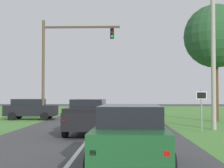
{
  "coord_description": "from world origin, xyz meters",
  "views": [
    {
      "loc": [
        1.64,
        -5.02,
        2.12
      ],
      "look_at": [
        0.95,
        17.21,
        2.88
      ],
      "focal_mm": 52.32,
      "sensor_mm": 36.0,
      "label": 1
    }
  ],
  "objects_px": {
    "pickup_truck_lead": "(89,116)",
    "crossing_suv_far": "(31,109)",
    "oak_tree_right": "(216,36)",
    "utility_pole_right": "(213,46)",
    "keep_moving_sign": "(201,105)",
    "traffic_light": "(62,55)",
    "red_suv_near": "(130,135)"
  },
  "relations": [
    {
      "from": "keep_moving_sign",
      "to": "utility_pole_right",
      "type": "relative_size",
      "value": 0.24
    },
    {
      "from": "oak_tree_right",
      "to": "utility_pole_right",
      "type": "height_order",
      "value": "utility_pole_right"
    },
    {
      "from": "traffic_light",
      "to": "keep_moving_sign",
      "type": "bearing_deg",
      "value": -41.11
    },
    {
      "from": "keep_moving_sign",
      "to": "oak_tree_right",
      "type": "relative_size",
      "value": 0.26
    },
    {
      "from": "keep_moving_sign",
      "to": "crossing_suv_far",
      "type": "bearing_deg",
      "value": 144.1
    },
    {
      "from": "keep_moving_sign",
      "to": "crossing_suv_far",
      "type": "distance_m",
      "value": 15.48
    },
    {
      "from": "keep_moving_sign",
      "to": "utility_pole_right",
      "type": "bearing_deg",
      "value": 49.58
    },
    {
      "from": "crossing_suv_far",
      "to": "utility_pole_right",
      "type": "distance_m",
      "value": 16.23
    },
    {
      "from": "oak_tree_right",
      "to": "utility_pole_right",
      "type": "relative_size",
      "value": 0.92
    },
    {
      "from": "red_suv_near",
      "to": "pickup_truck_lead",
      "type": "height_order",
      "value": "pickup_truck_lead"
    },
    {
      "from": "traffic_light",
      "to": "oak_tree_right",
      "type": "xyz_separation_m",
      "value": [
        12.71,
        -1.14,
        1.34
      ]
    },
    {
      "from": "red_suv_near",
      "to": "keep_moving_sign",
      "type": "distance_m",
      "value": 10.41
    },
    {
      "from": "crossing_suv_far",
      "to": "oak_tree_right",
      "type": "bearing_deg",
      "value": -6.27
    },
    {
      "from": "oak_tree_right",
      "to": "crossing_suv_far",
      "type": "height_order",
      "value": "oak_tree_right"
    },
    {
      "from": "keep_moving_sign",
      "to": "oak_tree_right",
      "type": "height_order",
      "value": "oak_tree_right"
    },
    {
      "from": "crossing_suv_far",
      "to": "utility_pole_right",
      "type": "xyz_separation_m",
      "value": [
        13.58,
        -7.83,
        4.21
      ]
    },
    {
      "from": "keep_moving_sign",
      "to": "red_suv_near",
      "type": "bearing_deg",
      "value": -114.75
    },
    {
      "from": "keep_moving_sign",
      "to": "crossing_suv_far",
      "type": "relative_size",
      "value": 0.55
    },
    {
      "from": "red_suv_near",
      "to": "keep_moving_sign",
      "type": "xyz_separation_m",
      "value": [
        4.35,
        9.44,
        0.61
      ]
    },
    {
      "from": "utility_pole_right",
      "to": "oak_tree_right",
      "type": "bearing_deg",
      "value": 72.69
    },
    {
      "from": "pickup_truck_lead",
      "to": "crossing_suv_far",
      "type": "bearing_deg",
      "value": 120.71
    },
    {
      "from": "traffic_light",
      "to": "utility_pole_right",
      "type": "distance_m",
      "value": 13.02
    },
    {
      "from": "red_suv_near",
      "to": "pickup_truck_lead",
      "type": "distance_m",
      "value": 8.44
    },
    {
      "from": "red_suv_near",
      "to": "utility_pole_right",
      "type": "bearing_deg",
      "value": 63.15
    },
    {
      "from": "red_suv_near",
      "to": "utility_pole_right",
      "type": "distance_m",
      "value": 12.67
    },
    {
      "from": "red_suv_near",
      "to": "traffic_light",
      "type": "xyz_separation_m",
      "value": [
        -5.4,
        17.94,
        4.55
      ]
    },
    {
      "from": "pickup_truck_lead",
      "to": "traffic_light",
      "type": "xyz_separation_m",
      "value": [
        -3.34,
        9.75,
        4.53
      ]
    },
    {
      "from": "traffic_light",
      "to": "utility_pole_right",
      "type": "xyz_separation_m",
      "value": [
        10.8,
        -7.27,
        -0.37
      ]
    },
    {
      "from": "red_suv_near",
      "to": "oak_tree_right",
      "type": "relative_size",
      "value": 0.5
    },
    {
      "from": "red_suv_near",
      "to": "keep_moving_sign",
      "type": "height_order",
      "value": "keep_moving_sign"
    },
    {
      "from": "crossing_suv_far",
      "to": "utility_pole_right",
      "type": "relative_size",
      "value": 0.43
    },
    {
      "from": "red_suv_near",
      "to": "oak_tree_right",
      "type": "bearing_deg",
      "value": 66.48
    }
  ]
}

